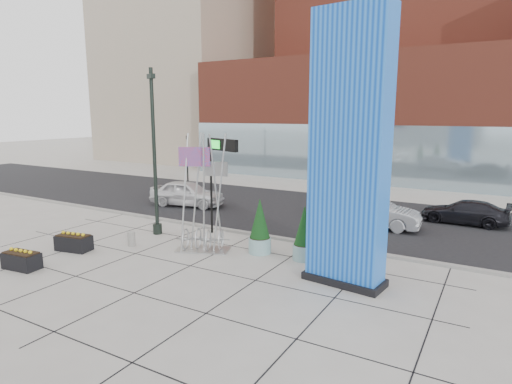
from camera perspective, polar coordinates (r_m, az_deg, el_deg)
The scene contains 20 objects.
ground at distance 18.75m, azimuth -9.25°, elevation -8.25°, with size 160.00×160.00×0.00m, color #9E9991.
street_asphalt at distance 26.93m, azimuth 4.28°, elevation -2.35°, with size 80.00×12.00×0.02m, color black.
curb_edge at distance 21.82m, azimuth -2.60°, elevation -5.26°, with size 80.00×0.30×0.12m, color gray.
tower_podium at distance 41.98m, azimuth 15.93°, elevation 9.43°, with size 34.00×10.00×11.00m, color brown.
tower_glass_front at distance 37.51m, azimuth 13.88°, elevation 4.86°, with size 34.00×0.60×5.00m, color #8CA5B2.
building_beige_left at distance 61.56m, azimuth -8.52°, elevation 20.68°, with size 18.00×20.00×34.00m, color tan.
blue_pylon at distance 14.87m, azimuth 12.29°, elevation 4.68°, with size 2.95×1.60×9.39m.
lamp_post at distance 21.52m, azimuth -13.33°, elevation 3.08°, with size 0.55×0.44×8.09m.
public_art_sculpture at distance 18.86m, azimuth -7.08°, elevation -3.78°, with size 2.54×1.88×5.18m.
concrete_bollard at distance 20.43m, azimuth -16.26°, elevation -6.00°, with size 0.34×0.34×0.66m, color gray.
overhead_street_sign at distance 20.68m, azimuth -4.25°, elevation 5.28°, with size 2.18×0.99×4.79m.
round_planter_east at distance 17.71m, azimuth 6.43°, elevation -5.62°, with size 0.92×0.92×2.29m.
round_planter_mid at distance 19.12m, azimuth 8.68°, elevation -4.06°, with size 1.03×1.03×2.57m.
round_planter_west at distance 18.43m, azimuth 0.51°, elevation -4.73°, with size 0.97×0.97×2.41m.
box_planter_north at distance 20.61m, azimuth -23.13°, elevation -6.13°, with size 1.64×1.03×0.84m.
box_planter_south at distance 19.15m, azimuth -28.79°, elevation -7.89°, with size 1.53×0.89×0.80m.
car_white_west at distance 28.15m, azimuth -9.17°, elevation -0.19°, with size 1.96×4.86×1.66m, color white.
car_silver_mid at distance 23.46m, azimuth 15.41°, elevation -2.69°, with size 1.66×4.75×1.57m, color #B2B4BA.
car_dark_east at distance 26.00m, azimuth 26.06°, elevation -2.44°, with size 1.81×4.44×1.29m, color black.
traffic_signal at distance 37.16m, azimuth -9.15°, elevation 4.67°, with size 0.15×0.18×4.10m.
Camera 1 is at (11.33, -13.69, 5.97)m, focal length 30.00 mm.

